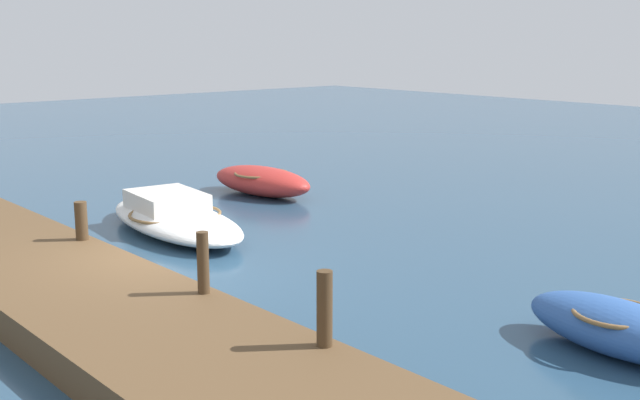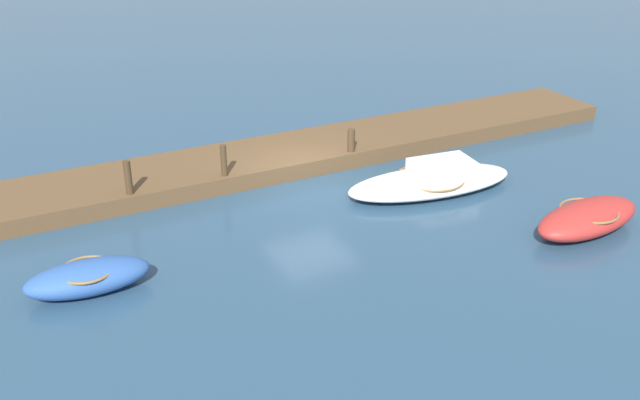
{
  "view_description": "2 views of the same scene",
  "coord_description": "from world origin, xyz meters",
  "px_view_note": "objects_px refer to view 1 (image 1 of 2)",
  "views": [
    {
      "loc": [
        12.67,
        -7.14,
        4.48
      ],
      "look_at": [
        1.23,
        2.78,
        1.34
      ],
      "focal_mm": 44.61,
      "sensor_mm": 36.0,
      "label": 1
    },
    {
      "loc": [
        8.99,
        18.2,
        9.09
      ],
      "look_at": [
        1.2,
        3.06,
        1.03
      ],
      "focal_mm": 40.01,
      "sensor_mm": 36.0,
      "label": 2
    }
  ],
  "objects_px": {
    "motorboat_white": "(174,217)",
    "mooring_post_west": "(81,221)",
    "dinghy_blue": "(616,326)",
    "mooring_post_mid_east": "(325,309)",
    "mooring_post_mid_west": "(203,263)",
    "rowboat_red": "(262,181)"
  },
  "relations": [
    {
      "from": "rowboat_red",
      "to": "mooring_post_mid_east",
      "type": "xyz_separation_m",
      "value": [
        10.68,
        -6.97,
        0.62
      ]
    },
    {
      "from": "dinghy_blue",
      "to": "mooring_post_mid_west",
      "type": "distance_m",
      "value": 6.2
    },
    {
      "from": "mooring_post_west",
      "to": "mooring_post_mid_east",
      "type": "xyz_separation_m",
      "value": [
        7.26,
        0.0,
        0.13
      ]
    },
    {
      "from": "motorboat_white",
      "to": "mooring_post_mid_west",
      "type": "distance_m",
      "value": 6.35
    },
    {
      "from": "rowboat_red",
      "to": "motorboat_white",
      "type": "height_order",
      "value": "motorboat_white"
    },
    {
      "from": "dinghy_blue",
      "to": "mooring_post_mid_east",
      "type": "bearing_deg",
      "value": -112.77
    },
    {
      "from": "mooring_post_mid_east",
      "to": "mooring_post_west",
      "type": "bearing_deg",
      "value": 180.0
    },
    {
      "from": "motorboat_white",
      "to": "mooring_post_mid_west",
      "type": "bearing_deg",
      "value": -19.99
    },
    {
      "from": "rowboat_red",
      "to": "mooring_post_mid_west",
      "type": "distance_m",
      "value": 10.48
    },
    {
      "from": "rowboat_red",
      "to": "dinghy_blue",
      "type": "height_order",
      "value": "rowboat_red"
    },
    {
      "from": "motorboat_white",
      "to": "mooring_post_west",
      "type": "relative_size",
      "value": 7.32
    },
    {
      "from": "rowboat_red",
      "to": "mooring_post_mid_west",
      "type": "bearing_deg",
      "value": -47.62
    },
    {
      "from": "rowboat_red",
      "to": "mooring_post_mid_east",
      "type": "relative_size",
      "value": 3.67
    },
    {
      "from": "dinghy_blue",
      "to": "mooring_post_mid_west",
      "type": "relative_size",
      "value": 2.98
    },
    {
      "from": "rowboat_red",
      "to": "dinghy_blue",
      "type": "distance_m",
      "value": 12.99
    },
    {
      "from": "mooring_post_west",
      "to": "mooring_post_mid_east",
      "type": "bearing_deg",
      "value": 0.0
    },
    {
      "from": "rowboat_red",
      "to": "mooring_post_mid_west",
      "type": "xyz_separation_m",
      "value": [
        7.81,
        -6.97,
        0.61
      ]
    },
    {
      "from": "mooring_post_mid_west",
      "to": "mooring_post_mid_east",
      "type": "height_order",
      "value": "mooring_post_mid_east"
    },
    {
      "from": "mooring_post_mid_west",
      "to": "rowboat_red",
      "type": "bearing_deg",
      "value": 138.25
    },
    {
      "from": "motorboat_white",
      "to": "mooring_post_mid_east",
      "type": "distance_m",
      "value": 9.0
    },
    {
      "from": "rowboat_red",
      "to": "mooring_post_west",
      "type": "distance_m",
      "value": 7.78
    },
    {
      "from": "mooring_post_mid_east",
      "to": "rowboat_red",
      "type": "bearing_deg",
      "value": 146.86
    }
  ]
}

